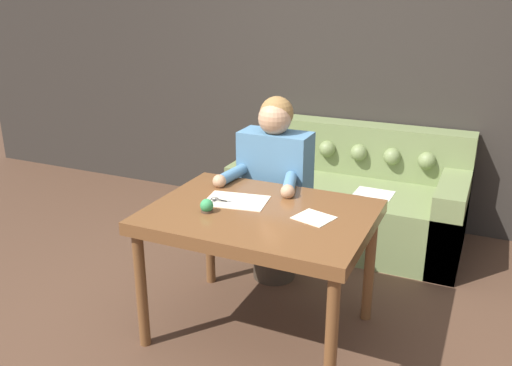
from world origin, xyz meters
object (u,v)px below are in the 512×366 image
Objects in this scene: couch at (351,200)px; pin_cushion at (207,206)px; scissors at (223,201)px; person at (275,190)px; dining_table at (260,224)px.

couch reaches higher than pin_cushion.
scissors is (-0.37, -1.42, 0.44)m from couch.
person reaches higher than couch.
dining_table is 4.82× the size of scissors.
scissors is at bearing -104.49° from couch.
person is at bearing -108.92° from couch.
dining_table is 1.50m from couch.
couch is at bearing 75.51° from scissors.
couch is at bearing 71.08° from person.
scissors is (-0.24, 0.03, 0.08)m from dining_table.
person is (-0.29, -0.85, 0.33)m from couch.
scissors is at bearing 87.41° from pin_cushion.
dining_table is 0.30m from pin_cushion.
scissors is 3.38× the size of pin_cushion.
pin_cushion reaches higher than scissors.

